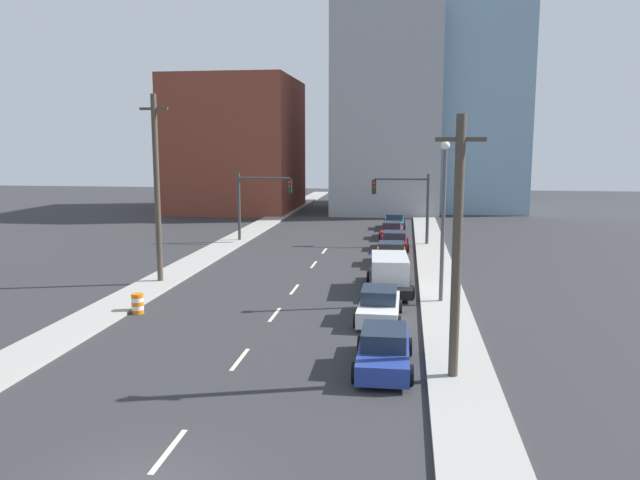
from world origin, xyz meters
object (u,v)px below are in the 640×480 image
(street_lamp, at_px, (443,211))
(sedan_maroon, at_px, (394,241))
(traffic_barrel, at_px, (138,304))
(sedan_orange, at_px, (391,254))
(traffic_signal_left, at_px, (255,197))
(utility_pole_right_near, at_px, (457,248))
(sedan_red, at_px, (392,231))
(sedan_white, at_px, (379,305))
(traffic_signal_right, at_px, (410,199))
(box_truck_black, at_px, (389,274))
(sedan_blue, at_px, (384,350))
(utility_pole_left_mid, at_px, (157,189))
(sedan_teal, at_px, (394,222))

(street_lamp, distance_m, sedan_maroon, 16.95)
(traffic_barrel, height_order, sedan_maroon, sedan_maroon)
(street_lamp, height_order, sedan_orange, street_lamp)
(traffic_signal_left, bearing_deg, sedan_orange, -35.73)
(utility_pole_right_near, height_order, sedan_red, utility_pole_right_near)
(traffic_signal_left, relative_size, sedan_white, 1.26)
(traffic_signal_right, xyz_separation_m, box_truck_black, (-1.16, -15.63, -2.75))
(traffic_signal_left, height_order, sedan_red, traffic_signal_left)
(sedan_blue, bearing_deg, traffic_signal_left, 111.75)
(utility_pole_left_mid, distance_m, sedan_white, 14.75)
(street_lamp, distance_m, sedan_teal, 28.57)
(street_lamp, bearing_deg, traffic_signal_left, 127.21)
(utility_pole_right_near, distance_m, box_truck_black, 13.63)
(sedan_orange, relative_size, sedan_teal, 0.90)
(sedan_white, height_order, sedan_teal, sedan_white)
(traffic_barrel, xyz_separation_m, sedan_white, (11.27, 0.47, 0.19))
(sedan_blue, bearing_deg, sedan_red, 90.21)
(box_truck_black, xyz_separation_m, sedan_orange, (-0.09, 7.60, -0.25))
(utility_pole_left_mid, height_order, sedan_orange, utility_pole_left_mid)
(utility_pole_right_near, relative_size, utility_pole_left_mid, 0.83)
(sedan_white, distance_m, sedan_teal, 31.39)
(traffic_signal_left, height_order, sedan_maroon, traffic_signal_left)
(traffic_signal_right, height_order, sedan_blue, traffic_signal_right)
(box_truck_black, height_order, sedan_orange, box_truck_black)
(sedan_teal, bearing_deg, traffic_signal_left, -139.33)
(traffic_signal_left, bearing_deg, utility_pole_left_mid, -96.36)
(utility_pole_right_near, bearing_deg, traffic_signal_right, 92.66)
(traffic_signal_right, distance_m, box_truck_black, 15.92)
(sedan_white, bearing_deg, traffic_barrel, -177.04)
(street_lamp, bearing_deg, sedan_orange, 104.84)
(sedan_teal, bearing_deg, sedan_orange, -90.74)
(sedan_red, relative_size, sedan_teal, 0.93)
(sedan_orange, bearing_deg, sedan_teal, 89.08)
(sedan_maroon, bearing_deg, box_truck_black, -90.99)
(traffic_signal_right, xyz_separation_m, sedan_red, (-1.48, 3.75, -3.04))
(box_truck_black, distance_m, sedan_maroon, 13.61)
(traffic_signal_left, relative_size, utility_pole_left_mid, 0.53)
(sedan_teal, bearing_deg, utility_pole_left_mid, -117.71)
(utility_pole_right_near, xyz_separation_m, sedan_red, (-2.80, 32.29, -3.89))
(utility_pole_left_mid, xyz_separation_m, traffic_barrel, (1.43, -6.27, -4.96))
(street_lamp, relative_size, sedan_blue, 1.69)
(utility_pole_right_near, bearing_deg, sedan_red, 94.96)
(sedan_maroon, distance_m, sedan_red, 5.78)
(utility_pole_right_near, xyz_separation_m, traffic_barrel, (-14.06, 6.56, -4.05))
(box_truck_black, bearing_deg, sedan_red, 87.61)
(traffic_signal_right, xyz_separation_m, utility_pole_left_mid, (-14.16, -15.72, 1.76))
(traffic_signal_left, xyz_separation_m, street_lamp, (13.87, -18.27, 1.00))
(traffic_barrel, bearing_deg, sedan_maroon, 59.89)
(sedan_red, bearing_deg, box_truck_black, -87.68)
(traffic_signal_left, xyz_separation_m, sedan_white, (10.95, -21.52, -3.01))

